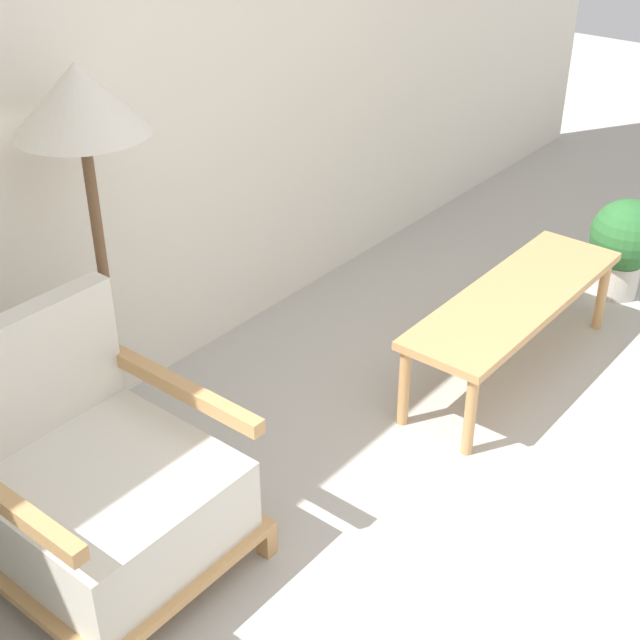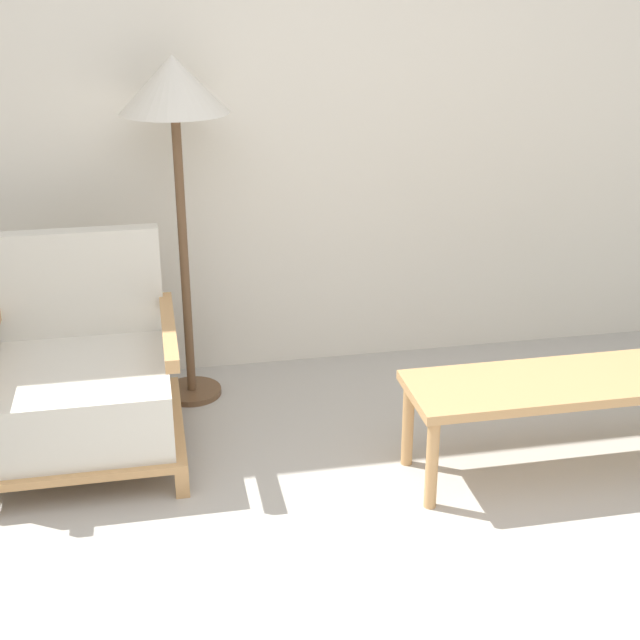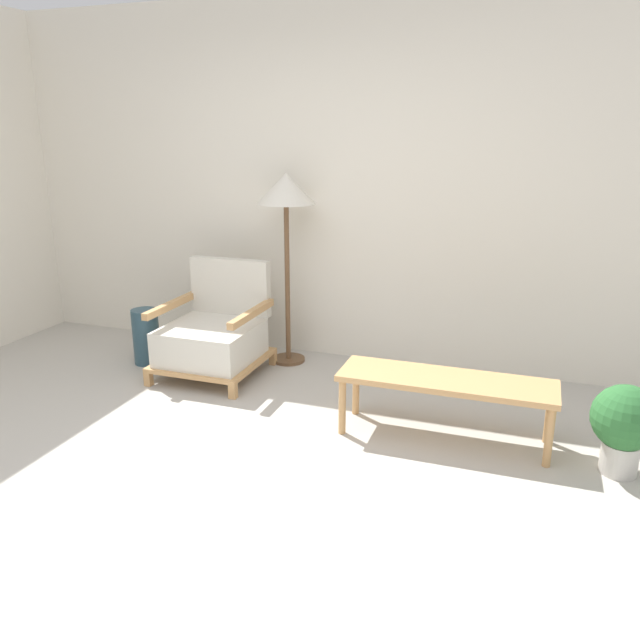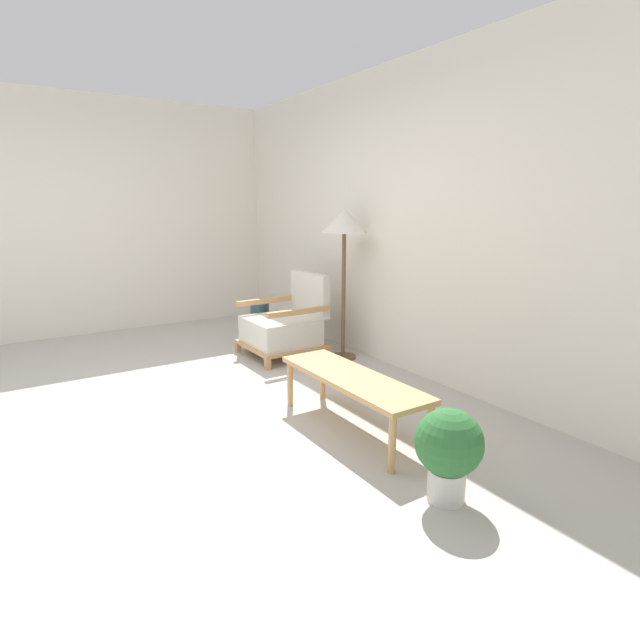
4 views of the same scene
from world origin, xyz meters
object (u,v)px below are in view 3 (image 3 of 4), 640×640
armchair (214,335)px  coffee_table (446,385)px  floor_lamp (286,199)px  potted_plant (625,423)px  vase (146,336)px

armchair → coffee_table: bearing=-14.9°
armchair → floor_lamp: (0.42, 0.42, 0.97)m
armchair → floor_lamp: bearing=44.8°
coffee_table → potted_plant: potted_plant is taller
floor_lamp → potted_plant: floor_lamp is taller
coffee_table → vase: vase is taller
coffee_table → potted_plant: (0.94, -0.09, -0.05)m
floor_lamp → coffee_table: 1.87m
floor_lamp → potted_plant: bearing=-23.1°
coffee_table → vase: bearing=168.4°
coffee_table → armchair: bearing=165.1°
armchair → floor_lamp: size_ratio=0.56×
floor_lamp → coffee_table: size_ratio=1.17×
armchair → vase: 0.61m
armchair → floor_lamp: 1.13m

